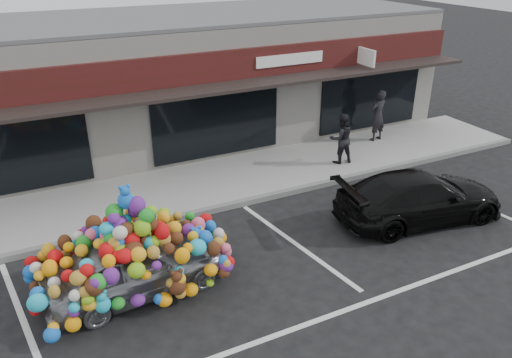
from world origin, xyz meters
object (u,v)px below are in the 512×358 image
toy_car (134,259)px  pedestrian_a (378,115)px  pedestrian_b (341,138)px  black_sedan (420,197)px

toy_car → pedestrian_a: toy_car is taller
toy_car → pedestrian_b: toy_car is taller
toy_car → black_sedan: 7.24m
pedestrian_a → black_sedan: bearing=52.2°
pedestrian_a → pedestrian_b: size_ratio=1.12×
toy_car → black_sedan: size_ratio=0.92×
toy_car → pedestrian_a: size_ratio=2.26×
toy_car → pedestrian_b: bearing=-70.2°
black_sedan → pedestrian_a: (2.46, 4.76, 0.41)m
black_sedan → toy_car: bearing=96.1°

